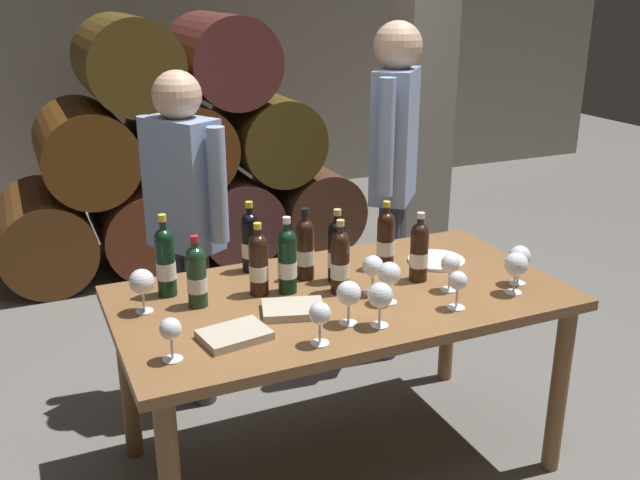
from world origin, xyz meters
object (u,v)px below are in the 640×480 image
(dining_table, at_px, (341,315))
(wine_glass_4, at_px, (373,267))
(wine_glass_7, at_px, (450,265))
(serving_plate, at_px, (436,260))
(wine_bottle_6, at_px, (250,241))
(wine_glass_6, at_px, (379,296))
(wine_bottle_0, at_px, (419,251))
(wine_bottle_2, at_px, (305,248))
(wine_glass_5, at_px, (171,331))
(sommelier_presenting, at_px, (394,162))
(wine_glass_3, at_px, (349,294))
(wine_bottle_1, at_px, (197,276))
(wine_glass_8, at_px, (320,315))
(leather_ledger, at_px, (293,309))
(wine_bottle_4, at_px, (287,260))
(wine_glass_0, at_px, (458,282))
(wine_glass_1, at_px, (520,257))
(wine_bottle_5, at_px, (259,264))
(wine_bottle_7, at_px, (166,261))
(taster_seated_left, at_px, (185,214))
(wine_glass_2, at_px, (142,282))
(wine_glass_9, at_px, (389,274))
(wine_bottle_8, at_px, (340,261))
(tasting_notebook, at_px, (234,335))
(wine_bottle_9, at_px, (337,250))
(wine_bottle_3, at_px, (386,239))

(dining_table, bearing_deg, wine_glass_4, -26.33)
(wine_glass_7, distance_m, serving_plate, 0.31)
(wine_bottle_6, xyz_separation_m, wine_glass_6, (0.24, -0.66, -0.01))
(wine_bottle_0, distance_m, wine_bottle_6, 0.68)
(wine_bottle_2, height_order, wine_glass_5, wine_bottle_2)
(sommelier_presenting, bearing_deg, dining_table, -130.51)
(wine_bottle_0, xyz_separation_m, wine_glass_3, (-0.43, -0.24, -0.01))
(wine_bottle_1, xyz_separation_m, sommelier_presenting, (1.17, 0.64, 0.17))
(wine_glass_8, relative_size, leather_ledger, 0.67)
(wine_bottle_4, height_order, wine_glass_0, wine_bottle_4)
(wine_glass_4, xyz_separation_m, serving_plate, (0.40, 0.18, -0.10))
(wine_bottle_6, distance_m, wine_glass_1, 1.07)
(wine_bottle_5, xyz_separation_m, wine_bottle_6, (0.05, 0.24, 0.00))
(wine_bottle_7, height_order, taster_seated_left, taster_seated_left)
(wine_bottle_4, relative_size, wine_glass_2, 1.83)
(wine_bottle_1, distance_m, wine_glass_3, 0.56)
(wine_bottle_1, distance_m, wine_glass_9, 0.70)
(dining_table, distance_m, wine_bottle_2, 0.30)
(wine_glass_4, bearing_deg, wine_bottle_6, 130.13)
(wine_bottle_0, height_order, wine_glass_0, wine_bottle_0)
(leather_ledger, bearing_deg, sommelier_presenting, 60.40)
(wine_bottle_0, xyz_separation_m, serving_plate, (0.17, 0.14, -0.12))
(wine_glass_6, distance_m, taster_seated_left, 1.11)
(wine_bottle_0, distance_m, wine_glass_2, 1.06)
(wine_glass_1, distance_m, wine_glass_9, 0.55)
(wine_bottle_8, distance_m, wine_glass_5, 0.75)
(wine_bottle_6, relative_size, wine_glass_0, 2.05)
(wine_glass_1, xyz_separation_m, wine_glass_8, (-0.91, -0.14, -0.01))
(wine_glass_8, xyz_separation_m, taster_seated_left, (-0.18, 1.06, 0.06))
(serving_plate, bearing_deg, wine_bottle_8, -166.95)
(dining_table, bearing_deg, tasting_notebook, -158.29)
(wine_bottle_8, relative_size, wine_glass_3, 1.82)
(wine_glass_1, bearing_deg, wine_glass_3, -176.32)
(wine_bottle_7, distance_m, wine_glass_9, 0.83)
(wine_bottle_4, distance_m, wine_glass_0, 0.64)
(wine_glass_4, distance_m, wine_glass_9, 0.10)
(wine_bottle_8, bearing_deg, wine_glass_4, -31.07)
(wine_bottle_6, xyz_separation_m, serving_plate, (0.75, -0.23, -0.12))
(wine_bottle_6, relative_size, wine_glass_4, 1.91)
(wine_bottle_7, relative_size, serving_plate, 1.33)
(wine_glass_9, bearing_deg, wine_bottle_6, 125.55)
(wine_bottle_2, relative_size, wine_bottle_9, 0.99)
(wine_bottle_0, bearing_deg, tasting_notebook, -167.14)
(wine_bottle_5, relative_size, wine_glass_6, 1.76)
(wine_bottle_0, height_order, wine_bottle_4, wine_bottle_4)
(wine_bottle_6, distance_m, wine_glass_2, 0.53)
(wine_bottle_9, distance_m, wine_glass_7, 0.44)
(wine_glass_5, height_order, tasting_notebook, wine_glass_5)
(wine_bottle_3, distance_m, wine_bottle_5, 0.57)
(wine_glass_2, relative_size, wine_glass_6, 1.02)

